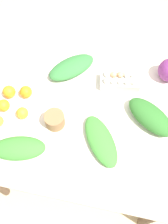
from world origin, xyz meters
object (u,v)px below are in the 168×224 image
at_px(orange_0, 9,92).
at_px(orange_3, 4,105).
at_px(paper_bag, 55,120).
at_px(egg_carton, 120,81).
at_px(greens_bunch_beet_tops, 19,148).
at_px(greens_bunch_kale, 151,117).
at_px(greens_bunch_scallion, 101,141).
at_px(orange_1, 22,113).
at_px(greens_bunch_dandelion, 72,67).
at_px(orange_4, 26,92).

bearing_deg(orange_0, orange_3, 89.93).
xyz_separation_m(paper_bag, orange_3, (0.34, -0.04, -0.01)).
xyz_separation_m(egg_carton, greens_bunch_beet_tops, (0.50, 0.58, -0.00)).
bearing_deg(greens_bunch_kale, orange_0, 0.18).
bearing_deg(greens_bunch_beet_tops, greens_bunch_scallion, -162.03).
height_order(egg_carton, greens_bunch_scallion, egg_carton).
xyz_separation_m(greens_bunch_scallion, orange_1, (0.50, -0.08, 0.01)).
relative_size(paper_bag, greens_bunch_dandelion, 0.36).
xyz_separation_m(greens_bunch_scallion, orange_3, (0.63, -0.10, 0.01)).
relative_size(greens_bunch_scallion, greens_bunch_dandelion, 1.02).
bearing_deg(greens_bunch_beet_tops, orange_0, -62.19).
bearing_deg(greens_bunch_scallion, orange_1, -8.72).
xyz_separation_m(greens_bunch_kale, orange_4, (0.80, -0.02, -0.01)).
distance_m(greens_bunch_scallion, greens_bunch_dandelion, 0.56).
bearing_deg(orange_4, greens_bunch_scallion, 156.79).
xyz_separation_m(greens_bunch_scallion, greens_bunch_dandelion, (0.29, -0.48, 0.01)).
bearing_deg(orange_0, greens_bunch_dandelion, -141.67).
distance_m(egg_carton, greens_bunch_kale, 0.32).
bearing_deg(orange_3, orange_4, -130.55).
distance_m(greens_bunch_dandelion, orange_0, 0.44).
distance_m(egg_carton, orange_3, 0.76).
bearing_deg(orange_1, egg_carton, -146.99).
xyz_separation_m(egg_carton, orange_4, (0.58, 0.21, -0.00)).
height_order(egg_carton, greens_bunch_dandelion, egg_carton).
bearing_deg(egg_carton, greens_bunch_dandelion, 163.47).
bearing_deg(greens_bunch_dandelion, greens_bunch_beet_tops, 75.45).
distance_m(orange_0, orange_4, 0.11).
relative_size(egg_carton, orange_4, 3.43).
distance_m(paper_bag, greens_bunch_beet_tops, 0.26).
bearing_deg(greens_bunch_dandelion, orange_3, 47.23).
height_order(egg_carton, orange_1, egg_carton).
relative_size(egg_carton, orange_0, 3.31).
xyz_separation_m(greens_bunch_scallion, orange_4, (0.53, -0.23, 0.01)).
relative_size(greens_bunch_kale, orange_4, 4.09).
height_order(greens_bunch_scallion, orange_3, orange_3).
height_order(paper_bag, orange_4, paper_bag).
height_order(greens_bunch_dandelion, greens_bunch_beet_tops, same).
xyz_separation_m(greens_bunch_kale, greens_bunch_dandelion, (0.55, -0.27, -0.01)).
relative_size(greens_bunch_scallion, orange_3, 4.47).
bearing_deg(greens_bunch_beet_tops, greens_bunch_dandelion, -104.55).
height_order(greens_bunch_kale, orange_1, greens_bunch_kale).
xyz_separation_m(paper_bag, greens_bunch_kale, (-0.56, -0.14, 0.00)).
height_order(greens_bunch_dandelion, orange_0, same).
height_order(greens_bunch_dandelion, orange_1, greens_bunch_dandelion).
relative_size(greens_bunch_scallion, orange_1, 4.65).
xyz_separation_m(paper_bag, greens_bunch_scallion, (-0.29, 0.07, -0.02)).
bearing_deg(orange_3, greens_bunch_kale, -173.43).
relative_size(greens_bunch_kale, orange_3, 4.24).
relative_size(egg_carton, orange_3, 3.56).
relative_size(greens_bunch_scallion, greens_bunch_kale, 1.05).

